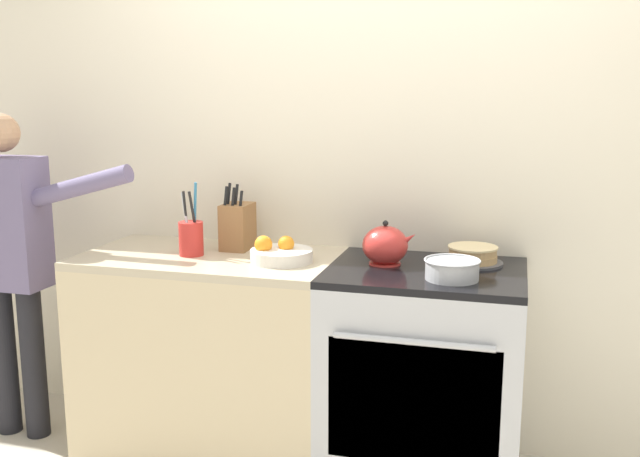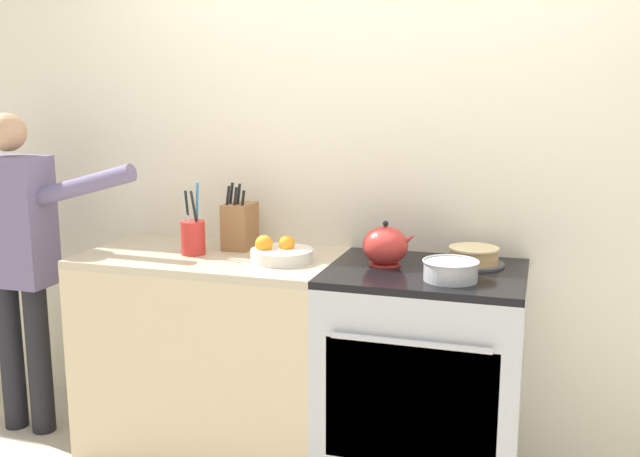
{
  "view_description": "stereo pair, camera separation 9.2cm",
  "coord_description": "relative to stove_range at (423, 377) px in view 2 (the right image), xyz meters",
  "views": [
    {
      "loc": [
        0.62,
        -2.49,
        1.62
      ],
      "look_at": [
        -0.16,
        0.29,
        1.07
      ],
      "focal_mm": 40.0,
      "sensor_mm": 36.0,
      "label": 1
    },
    {
      "loc": [
        0.71,
        -2.47,
        1.62
      ],
      "look_at": [
        -0.16,
        0.29,
        1.07
      ],
      "focal_mm": 40.0,
      "sensor_mm": 36.0,
      "label": 2
    }
  ],
  "objects": [
    {
      "name": "stove_range",
      "position": [
        0.0,
        0.0,
        0.0
      ],
      "size": [
        0.79,
        0.67,
        0.92
      ],
      "color": "#B7BABF",
      "rests_on": "ground_plane"
    },
    {
      "name": "layer_cake",
      "position": [
        0.17,
        0.14,
        0.49
      ],
      "size": [
        0.25,
        0.25,
        0.08
      ],
      "color": "#4C4C51",
      "rests_on": "stove_range"
    },
    {
      "name": "mixing_bowl",
      "position": [
        0.12,
        -0.14,
        0.5
      ],
      "size": [
        0.22,
        0.22,
        0.08
      ],
      "color": "#B7BABF",
      "rests_on": "stove_range"
    },
    {
      "name": "counter_cabinet",
      "position": [
        -0.95,
        0.0,
        -0.0
      ],
      "size": [
        1.12,
        0.64,
        0.92
      ],
      "color": "beige",
      "rests_on": "ground_plane"
    },
    {
      "name": "person_baker",
      "position": [
        -1.9,
        -0.11,
        0.45
      ],
      "size": [
        0.9,
        0.2,
        1.53
      ],
      "rotation": [
        0.0,
        0.0,
        0.1
      ],
      "color": "black",
      "rests_on": "ground_plane"
    },
    {
      "name": "knife_block",
      "position": [
        -0.88,
        0.15,
        0.57
      ],
      "size": [
        0.12,
        0.17,
        0.3
      ],
      "color": "olive",
      "rests_on": "counter_cabinet"
    },
    {
      "name": "fruit_bowl",
      "position": [
        -0.61,
        -0.03,
        0.49
      ],
      "size": [
        0.27,
        0.27,
        0.11
      ],
      "color": "silver",
      "rests_on": "counter_cabinet"
    },
    {
      "name": "wall_back",
      "position": [
        -0.28,
        0.34,
        0.84
      ],
      "size": [
        8.0,
        0.04,
        2.6
      ],
      "color": "silver",
      "rests_on": "ground_plane"
    },
    {
      "name": "utensil_crock",
      "position": [
        -1.02,
        -0.03,
        0.54
      ],
      "size": [
        0.11,
        0.11,
        0.32
      ],
      "color": "red",
      "rests_on": "counter_cabinet"
    },
    {
      "name": "tea_kettle",
      "position": [
        -0.17,
        0.04,
        0.54
      ],
      "size": [
        0.23,
        0.19,
        0.18
      ],
      "color": "red",
      "rests_on": "stove_range"
    }
  ]
}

